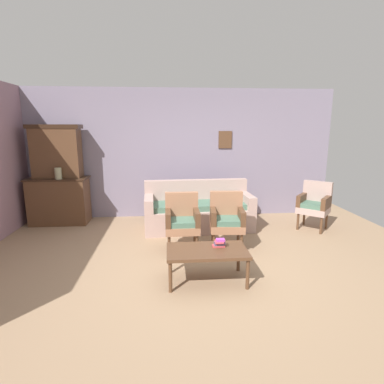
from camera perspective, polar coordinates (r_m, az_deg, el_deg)
ground_plane at (r=4.33m, az=0.14°, el=-14.08°), size 7.68×7.68×0.00m
wall_back_with_decor at (r=6.54m, az=-1.72°, el=7.14°), size 6.40×0.09×2.70m
side_cabinet at (r=6.66m, az=-23.56°, el=-1.48°), size 1.16×0.55×0.93m
cabinet_upper_hutch at (r=6.59m, az=-24.05°, el=7.03°), size 0.99×0.38×1.03m
vase_on_cabinet at (r=6.37m, az=-23.78°, el=3.21°), size 0.13×0.13×0.22m
floral_couch at (r=5.83m, az=1.17°, el=-3.70°), size 2.06×0.91×0.90m
armchair_row_middle at (r=4.76m, az=-1.85°, el=-5.15°), size 0.52×0.49×0.90m
armchair_by_doorway at (r=4.86m, az=6.53°, el=-4.86°), size 0.56×0.54×0.90m
wingback_chair_by_fireplace at (r=6.21m, az=21.95°, el=-1.96°), size 0.71×0.71×0.90m
coffee_table at (r=3.86m, az=2.83°, el=-11.31°), size 1.00×0.56×0.42m
book_stack_on_table at (r=3.92m, az=5.14°, el=-9.48°), size 0.16×0.12×0.11m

